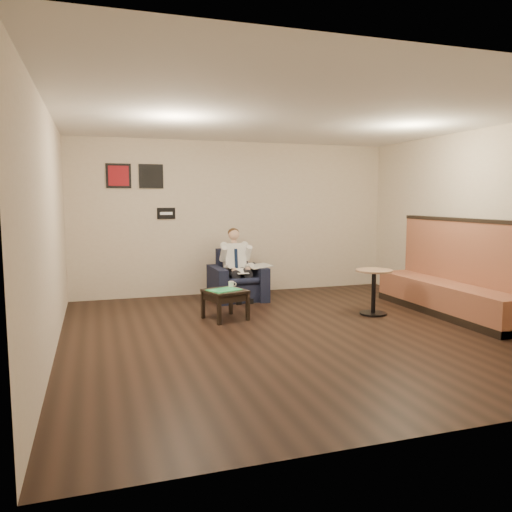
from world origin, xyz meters
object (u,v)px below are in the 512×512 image
object	(u,v)px
green_folder	(224,290)
coffee_mug	(231,284)
armchair	(237,275)
side_table	(225,305)
seated_man	(239,267)
banquette	(449,268)
smartphone	(223,288)
cafe_table	(374,292)

from	to	relation	value
green_folder	coffee_mug	size ratio (longest dim) A/B	4.74
armchair	coffee_mug	size ratio (longest dim) A/B	9.68
side_table	coffee_mug	distance (m)	0.34
seated_man	banquette	world-z (taller)	banquette
coffee_mug	armchair	bearing A→B (deg)	69.85
seated_man	side_table	size ratio (longest dim) A/B	2.22
smartphone	cafe_table	distance (m)	2.30
seated_man	coffee_mug	xyz separation A→B (m)	(-0.43, -1.06, -0.11)
side_table	coffee_mug	xyz separation A→B (m)	(0.14, 0.16, 0.27)
coffee_mug	cafe_table	distance (m)	2.17
smartphone	cafe_table	world-z (taller)	cafe_table
side_table	smartphone	xyz separation A→B (m)	(0.00, 0.16, 0.22)
armchair	banquette	world-z (taller)	banquette
green_folder	banquette	size ratio (longest dim) A/B	0.16
cafe_table	banquette	bearing A→B (deg)	-16.81
coffee_mug	smartphone	bearing A→B (deg)	179.14
armchair	seated_man	xyz separation A→B (m)	(0.00, -0.11, 0.16)
cafe_table	green_folder	bearing A→B (deg)	171.09
side_table	cafe_table	size ratio (longest dim) A/B	0.78
smartphone	cafe_table	size ratio (longest dim) A/B	0.20
cafe_table	seated_man	bearing A→B (deg)	136.12
green_folder	banquette	distance (m)	3.44
seated_man	banquette	bearing A→B (deg)	-35.75
green_folder	coffee_mug	world-z (taller)	coffee_mug
banquette	seated_man	bearing A→B (deg)	145.02
coffee_mug	green_folder	bearing A→B (deg)	-130.07
seated_man	coffee_mug	world-z (taller)	seated_man
armchair	green_folder	bearing A→B (deg)	-114.17
green_folder	coffee_mug	xyz separation A→B (m)	(0.16, 0.19, 0.04)
smartphone	banquette	world-z (taller)	banquette
side_table	smartphone	bearing A→B (deg)	88.89
smartphone	banquette	xyz separation A→B (m)	(3.33, -0.88, 0.28)
smartphone	armchair	bearing A→B (deg)	58.07
coffee_mug	banquette	size ratio (longest dim) A/B	0.03
armchair	side_table	world-z (taller)	armchair
green_folder	smartphone	size ratio (longest dim) A/B	3.21
side_table	cafe_table	xyz separation A→B (m)	(2.24, -0.38, 0.13)
armchair	smartphone	size ratio (longest dim) A/B	6.57
armchair	green_folder	distance (m)	1.48
banquette	green_folder	bearing A→B (deg)	168.45
banquette	cafe_table	xyz separation A→B (m)	(-1.10, 0.33, -0.37)
coffee_mug	banquette	distance (m)	3.32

